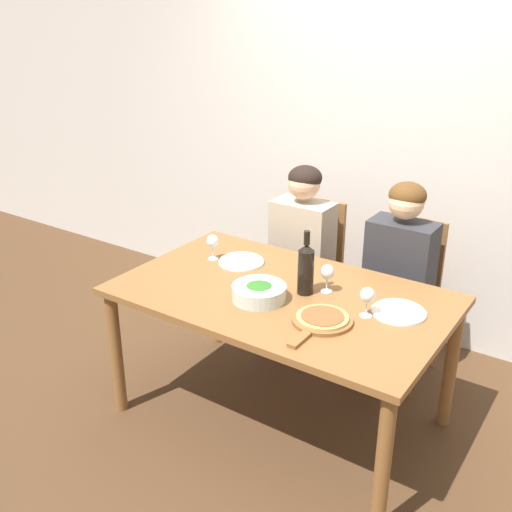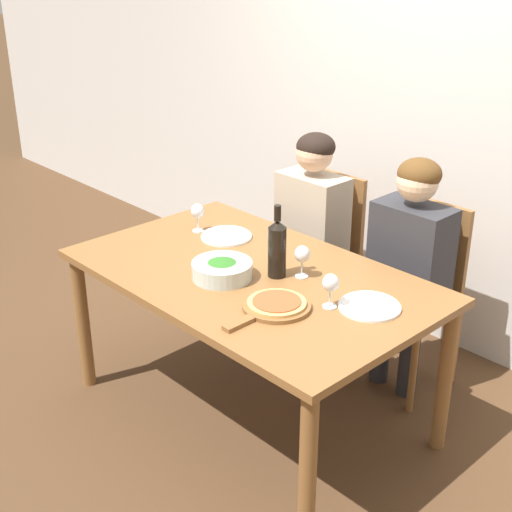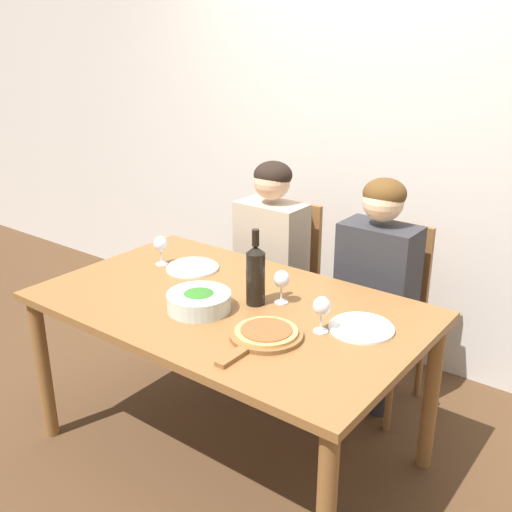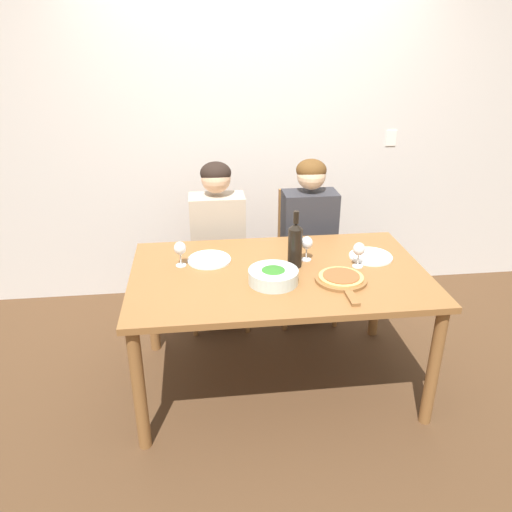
% 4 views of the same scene
% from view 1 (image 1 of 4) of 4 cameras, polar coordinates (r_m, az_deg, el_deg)
% --- Properties ---
extents(ground_plane, '(40.00, 40.00, 0.00)m').
position_cam_1_polar(ground_plane, '(3.49, 2.24, -14.90)').
color(ground_plane, '#4C331E').
extents(back_wall, '(10.00, 0.06, 2.70)m').
position_cam_1_polar(back_wall, '(4.02, 12.77, 11.06)').
color(back_wall, silver).
rests_on(back_wall, ground).
extents(dining_table, '(1.68, 1.02, 0.77)m').
position_cam_1_polar(dining_table, '(3.12, 2.44, -4.89)').
color(dining_table, brown).
rests_on(dining_table, ground).
extents(chair_left, '(0.42, 0.42, 0.96)m').
position_cam_1_polar(chair_left, '(4.00, 5.04, -1.15)').
color(chair_left, brown).
rests_on(chair_left, ground).
extents(chair_right, '(0.42, 0.42, 0.96)m').
position_cam_1_polar(chair_right, '(3.76, 13.78, -3.41)').
color(chair_right, brown).
rests_on(chair_right, ground).
extents(person_woman, '(0.47, 0.51, 1.23)m').
position_cam_1_polar(person_woman, '(3.82, 4.31, 1.39)').
color(person_woman, '#28282D').
rests_on(person_woman, ground).
extents(person_man, '(0.47, 0.51, 1.23)m').
position_cam_1_polar(person_man, '(3.57, 13.46, -0.82)').
color(person_man, '#28282D').
rests_on(person_man, ground).
extents(wine_bottle, '(0.08, 0.08, 0.34)m').
position_cam_1_polar(wine_bottle, '(3.02, 4.77, -1.15)').
color(wine_bottle, black).
rests_on(wine_bottle, dining_table).
extents(broccoli_bowl, '(0.27, 0.27, 0.08)m').
position_cam_1_polar(broccoli_bowl, '(2.99, 0.29, -3.47)').
color(broccoli_bowl, silver).
rests_on(broccoli_bowl, dining_table).
extents(dinner_plate_left, '(0.26, 0.26, 0.02)m').
position_cam_1_polar(dinner_plate_left, '(3.41, -1.40, -0.51)').
color(dinner_plate_left, white).
rests_on(dinner_plate_left, dining_table).
extents(dinner_plate_right, '(0.26, 0.26, 0.02)m').
position_cam_1_polar(dinner_plate_right, '(2.95, 13.44, -5.18)').
color(dinner_plate_right, white).
rests_on(dinner_plate_right, dining_table).
extents(pizza_on_board, '(0.29, 0.43, 0.04)m').
position_cam_1_polar(pizza_on_board, '(2.80, 6.25, -6.05)').
color(pizza_on_board, brown).
rests_on(pizza_on_board, dining_table).
extents(wine_glass_left, '(0.07, 0.07, 0.15)m').
position_cam_1_polar(wine_glass_left, '(3.43, -4.16, 1.29)').
color(wine_glass_left, silver).
rests_on(wine_glass_left, dining_table).
extents(wine_glass_right, '(0.07, 0.07, 0.15)m').
position_cam_1_polar(wine_glass_right, '(2.85, 10.56, -3.81)').
color(wine_glass_right, silver).
rests_on(wine_glass_right, dining_table).
extents(wine_glass_centre, '(0.07, 0.07, 0.15)m').
position_cam_1_polar(wine_glass_centre, '(3.06, 6.81, -1.64)').
color(wine_glass_centre, silver).
rests_on(wine_glass_centre, dining_table).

